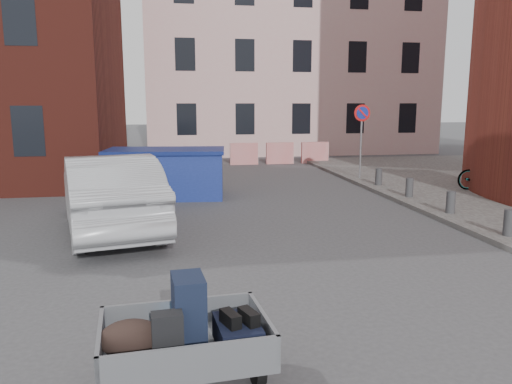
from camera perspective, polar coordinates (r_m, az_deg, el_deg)
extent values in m
plane|color=#38383A|center=(8.33, -3.35, -9.75)|extent=(120.00, 120.00, 0.00)
cube|color=#D6A5A5|center=(30.85, 3.35, 17.92)|extent=(16.00, 8.00, 14.00)
cylinder|color=gray|center=(18.65, 11.90, 5.61)|extent=(0.07, 0.07, 2.60)
cylinder|color=red|center=(18.58, 12.04, 8.83)|extent=(0.60, 0.03, 0.60)
cylinder|color=navy|center=(18.56, 12.07, 8.83)|extent=(0.44, 0.03, 0.44)
cylinder|color=#3A3A3D|center=(11.56, 26.94, -3.14)|extent=(0.22, 0.22, 0.55)
cylinder|color=#3A3A3D|center=(13.34, 21.36, -1.07)|extent=(0.22, 0.22, 0.55)
cylinder|color=#3A3A3D|center=(15.24, 17.13, 0.50)|extent=(0.22, 0.22, 0.55)
cylinder|color=#3A3A3D|center=(17.20, 13.85, 1.72)|extent=(0.22, 0.22, 0.55)
cube|color=red|center=(23.15, -1.37, 4.39)|extent=(1.30, 0.18, 1.00)
cube|color=red|center=(23.46, 2.75, 4.45)|extent=(1.30, 0.18, 1.00)
cube|color=red|center=(23.88, 6.75, 4.50)|extent=(1.30, 0.18, 1.00)
cylinder|color=black|center=(5.23, -16.41, -20.31)|extent=(0.14, 0.45, 0.44)
cylinder|color=black|center=(5.35, 0.10, -19.10)|extent=(0.14, 0.45, 0.44)
cube|color=slate|center=(5.13, -8.09, -17.57)|extent=(1.69, 1.23, 0.08)
cube|color=slate|center=(5.04, -17.37, -16.20)|extent=(0.13, 1.10, 0.28)
cube|color=slate|center=(5.17, 0.77, -14.96)|extent=(0.13, 1.10, 0.28)
cube|color=slate|center=(5.53, -8.78, -13.39)|extent=(1.60, 0.17, 0.28)
cube|color=slate|center=(4.58, -7.36, -18.61)|extent=(1.60, 0.17, 0.28)
cube|color=slate|center=(5.96, -9.09, -14.10)|extent=(0.14, 0.70, 0.06)
cube|color=#161F36|center=(5.01, -7.69, -13.31)|extent=(0.34, 0.47, 0.70)
cube|color=black|center=(5.03, -2.12, -15.91)|extent=(0.45, 0.63, 0.25)
ellipsoid|color=black|center=(4.96, -14.06, -15.92)|extent=(0.63, 0.41, 0.36)
cube|color=black|center=(4.76, -10.06, -16.12)|extent=(0.29, 0.20, 0.48)
ellipsoid|color=blue|center=(5.37, -9.12, -14.38)|extent=(0.38, 0.33, 0.24)
cube|color=black|center=(4.89, -2.95, -14.26)|extent=(0.19, 0.29, 0.13)
cube|color=black|center=(4.93, -0.83, -14.06)|extent=(0.19, 0.29, 0.13)
cube|color=navy|center=(15.32, -10.23, 1.92)|extent=(3.55, 2.05, 1.36)
cube|color=navy|center=(15.24, -10.31, 4.65)|extent=(3.68, 2.18, 0.11)
imported|color=#A7A9AE|center=(11.54, -16.35, -0.12)|extent=(2.90, 5.47, 1.71)
imported|color=black|center=(17.36, 24.95, 1.91)|extent=(1.99, 0.89, 1.01)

